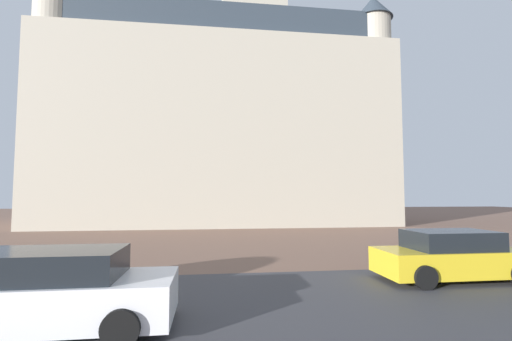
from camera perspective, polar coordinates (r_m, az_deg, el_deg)
ground_plane at (r=10.04m, az=-0.89°, el=-18.43°), size 120.00×120.00×0.00m
street_asphalt_strip at (r=8.90m, az=0.05°, el=-20.32°), size 120.00×6.11×0.00m
landmark_building at (r=33.57m, az=-5.08°, el=8.24°), size 28.94×13.42×31.47m
car_yellow at (r=12.28m, az=28.90°, el=-11.97°), size 4.34×2.01×1.45m
car_white at (r=7.90m, az=-30.36°, el=-16.55°), size 4.55×2.01×1.49m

